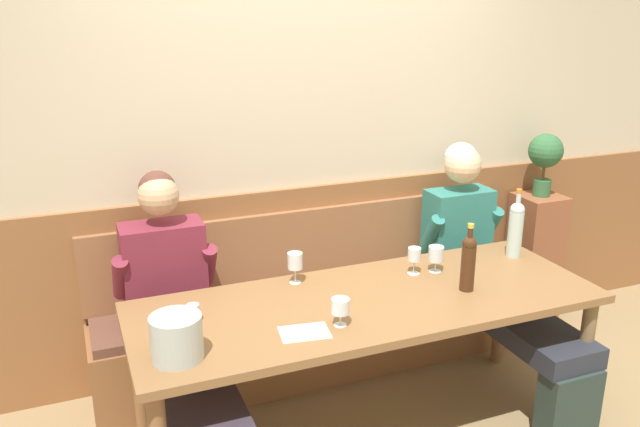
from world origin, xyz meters
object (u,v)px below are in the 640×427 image
at_px(person_center_right_seat, 488,267).
at_px(wine_bottle_green_tall, 516,228).
at_px(wine_glass_right_end, 340,307).
at_px(water_tumbler_left, 193,313).
at_px(ice_bucket, 177,338).
at_px(dining_table, 368,314).
at_px(person_right_seat, 178,325).
at_px(wine_glass_center_rear, 295,261).
at_px(wine_glass_left_end, 414,256).
at_px(wine_bottle_clear_water, 468,261).
at_px(wine_glass_mid_right, 436,254).
at_px(potted_plant, 545,155).
at_px(wall_bench, 317,326).

bearing_deg(person_center_right_seat, wine_bottle_green_tall, -63.05).
height_order(wine_glass_right_end, water_tumbler_left, wine_glass_right_end).
relative_size(ice_bucket, water_tumbler_left, 2.46).
distance_m(dining_table, ice_bucket, 0.97).
xyz_separation_m(person_right_seat, wine_glass_center_rear, (0.59, -0.01, 0.24)).
bearing_deg(wine_glass_left_end, dining_table, -152.28).
relative_size(person_right_seat, person_center_right_seat, 1.00).
bearing_deg(water_tumbler_left, wine_bottle_clear_water, -7.01).
bearing_deg(wine_glass_center_rear, wine_bottle_clear_water, -27.28).
distance_m(wine_bottle_green_tall, wine_glass_mid_right, 0.52).
bearing_deg(wine_glass_center_rear, person_right_seat, 178.95).
xyz_separation_m(ice_bucket, wine_glass_center_rear, (0.67, 0.51, 0.02)).
distance_m(person_center_right_seat, potted_plant, 0.91).
height_order(wine_bottle_clear_water, wine_glass_mid_right, wine_bottle_clear_water).
bearing_deg(wine_glass_center_rear, wall_bench, 54.29).
xyz_separation_m(person_right_seat, wine_bottle_clear_water, (1.34, -0.40, 0.27)).
bearing_deg(wall_bench, ice_bucket, -137.08).
height_order(person_center_right_seat, potted_plant, person_center_right_seat).
relative_size(wine_bottle_clear_water, wine_glass_right_end, 2.68).
distance_m(wine_bottle_clear_water, wine_glass_right_end, 0.73).
relative_size(ice_bucket, wine_glass_mid_right, 1.48).
distance_m(ice_bucket, wine_glass_right_end, 0.70).
relative_size(person_center_right_seat, water_tumbler_left, 15.56).
bearing_deg(wall_bench, water_tumbler_left, -144.25).
xyz_separation_m(wine_bottle_green_tall, wine_glass_mid_right, (-0.51, -0.03, -0.07)).
bearing_deg(wall_bench, wine_glass_center_rear, -125.71).
height_order(ice_bucket, wine_glass_right_end, ice_bucket).
bearing_deg(wine_glass_right_end, potted_plant, 26.33).
xyz_separation_m(person_center_right_seat, wine_glass_mid_right, (-0.45, -0.15, 0.20)).
relative_size(wine_bottle_green_tall, potted_plant, 0.95).
height_order(water_tumbler_left, potted_plant, potted_plant).
height_order(ice_bucket, wine_glass_center_rear, ice_bucket).
bearing_deg(wine_glass_center_rear, wine_glass_right_end, -86.59).
xyz_separation_m(water_tumbler_left, potted_plant, (2.38, 0.62, 0.37)).
height_order(ice_bucket, water_tumbler_left, ice_bucket).
bearing_deg(wine_glass_right_end, person_right_seat, 140.82).
height_order(person_center_right_seat, wine_glass_center_rear, person_center_right_seat).
bearing_deg(wall_bench, potted_plant, 1.27).
height_order(dining_table, wine_glass_right_end, wine_glass_right_end).
bearing_deg(wine_glass_center_rear, dining_table, -49.30).
bearing_deg(wine_glass_right_end, ice_bucket, -179.02).
height_order(wine_bottle_green_tall, wine_glass_left_end, wine_bottle_green_tall).
height_order(dining_table, wine_bottle_green_tall, wine_bottle_green_tall).
xyz_separation_m(wine_bottle_green_tall, water_tumbler_left, (-1.79, -0.12, -0.12)).
xyz_separation_m(person_right_seat, person_center_right_seat, (1.76, 0.01, 0.02)).
bearing_deg(person_center_right_seat, wine_glass_left_end, -166.33).
bearing_deg(person_right_seat, wall_bench, 22.36).
distance_m(wine_bottle_green_tall, wine_glass_left_end, 0.64).
xyz_separation_m(person_center_right_seat, ice_bucket, (-1.84, -0.52, 0.20)).
distance_m(person_right_seat, ice_bucket, 0.56).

